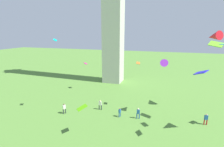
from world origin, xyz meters
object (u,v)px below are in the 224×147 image
Objects in this scene: person_0 at (206,119)px; person_3 at (100,104)px; kite_flying_0 at (82,108)px; kite_flying_3 at (164,64)px; kite_flying_2 at (201,72)px; kite_flying_9 at (138,63)px; person_1 at (138,113)px; person_2 at (120,112)px; person_4 at (64,108)px; kite_flying_1 at (216,44)px; kite_flying_10 at (86,63)px; kite_flying_6 at (55,40)px; kite_flying_7 at (214,36)px.

person_3 is at bearing -13.72° from person_0.
kite_flying_0 is 0.76× the size of kite_flying_3.
kite_flying_2 is 0.78× the size of kite_flying_3.
kite_flying_3 is 4.40m from kite_flying_9.
person_3 is at bearing 108.07° from kite_flying_9.
person_1 reaches higher than person_2.
person_4 is at bearing 17.10° from kite_flying_3.
kite_flying_3 reaches higher than person_1.
person_1 is 14.79m from kite_flying_1.
kite_flying_2 is at bearing 8.90° from kite_flying_10.
person_3 is 1.85× the size of kite_flying_6.
person_2 is 19.80m from kite_flying_7.
kite_flying_2 is (19.71, -2.11, 8.15)m from person_4.
kite_flying_1 reaches higher than person_3.
kite_flying_6 is at bearing 36.35° from kite_flying_2.
kite_flying_2 is 1.39× the size of kite_flying_10.
kite_flying_6 is (-6.32, -2.86, 11.37)m from person_3.
person_1 is 0.99× the size of person_3.
person_3 is 13.31m from kite_flying_6.
kite_flying_6 is (-16.72, -4.42, 3.77)m from kite_flying_3.
kite_flying_2 is at bearing 50.83° from person_0.
person_1 is 1.14× the size of person_2.
person_1 is at bearing 6.83° from kite_flying_10.
person_1 is 0.63× the size of kite_flying_7.
kite_flying_7 is at bearing 84.06° from kite_flying_6.
kite_flying_6 is at bearing -163.46° from person_3.
person_4 is at bearing 42.72° from kite_flying_6.
kite_flying_2 is at bearing -65.84° from person_4.
kite_flying_3 reaches higher than person_0.
kite_flying_1 is 1.25× the size of kite_flying_2.
person_3 is 1.13× the size of kite_flying_0.
kite_flying_10 is at bearing -39.29° from kite_flying_7.
kite_flying_1 is at bearing 70.70° from kite_flying_6.
person_0 is 1.52× the size of kite_flying_10.
kite_flying_0 is at bearing 53.32° from kite_flying_2.
kite_flying_7 is (13.83, 7.50, 12.02)m from person_2.
kite_flying_0 is (5.88, -4.56, 2.99)m from person_4.
kite_flying_10 reaches higher than person_4.
kite_flying_0 is at bearing 34.48° from person_1.
kite_flying_9 is 14.86m from kite_flying_10.
person_3 is (-16.99, -0.05, 0.01)m from person_0.
person_0 is at bearing 49.23° from kite_flying_7.
person_3 is (-7.01, 1.17, 0.01)m from person_1.
kite_flying_6 is (-1.03, 0.40, 11.35)m from person_4.
kite_flying_7 is (10.86, 7.14, 11.89)m from person_1.
kite_flying_9 is (-8.29, 7.95, -0.75)m from kite_flying_2.
kite_flying_3 is 2.15× the size of kite_flying_9.
kite_flying_7 is at bearing 138.13° from person_2.
kite_flying_6 is at bearing 97.52° from kite_flying_0.
kite_flying_2 reaches higher than person_0.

